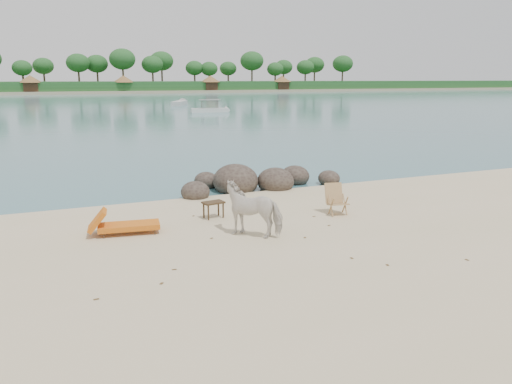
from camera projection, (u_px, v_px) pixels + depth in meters
water at (71, 100)px, 92.32m from camera, size 400.00×400.00×0.00m
far_shore at (59, 91)px, 164.34m from camera, size 420.00×90.00×1.40m
far_scenery at (62, 81)px, 133.67m from camera, size 420.00×18.00×9.50m
boulders at (253, 182)px, 18.19m from camera, size 6.29×2.80×1.21m
cow at (254, 210)px, 12.59m from camera, size 1.68×1.58×1.34m
side_table at (213, 211)px, 14.15m from camera, size 0.64×0.48×0.47m
lounge_chair at (129, 224)px, 12.73m from camera, size 1.99×0.92×0.57m
deck_chair at (338, 201)px, 14.46m from camera, size 0.68×0.72×0.89m
boat_mid at (210, 101)px, 59.35m from camera, size 5.10×1.64×2.46m
boat_far at (179, 102)px, 75.35m from camera, size 4.05×6.42×0.75m
dead_leaves at (295, 251)px, 11.53m from camera, size 8.32×7.30×0.00m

